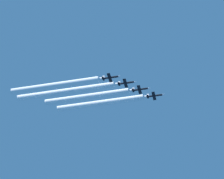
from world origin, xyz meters
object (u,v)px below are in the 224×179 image
object	(u,v)px
jet_lead	(155,96)
jet_second_echelon	(141,89)
jet_third_echelon	(127,83)
jet_fourth_echelon	(111,77)

from	to	relation	value
jet_lead	jet_second_echelon	bearing A→B (deg)	-39.01
jet_lead	jet_second_echelon	distance (m)	11.62
jet_third_echelon	jet_fourth_echelon	size ratio (longest dim) A/B	1.00
jet_lead	jet_second_echelon	world-z (taller)	jet_lead
jet_second_echelon	jet_fourth_echelon	world-z (taller)	jet_second_echelon
jet_third_echelon	jet_lead	bearing A→B (deg)	141.21
jet_lead	jet_fourth_echelon	size ratio (longest dim) A/B	1.00
jet_lead	jet_third_echelon	xyz separation A→B (m)	(17.44, -14.02, -2.51)
jet_second_echelon	jet_fourth_echelon	distance (m)	21.68
jet_second_echelon	jet_fourth_echelon	bearing A→B (deg)	-41.69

